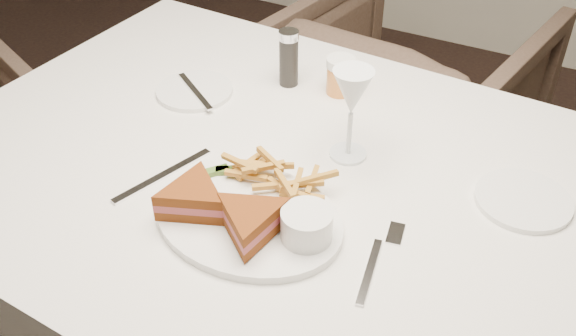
% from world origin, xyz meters
% --- Properties ---
extents(table, '(1.45, 1.01, 0.75)m').
position_xyz_m(table, '(0.32, 0.40, 0.38)').
color(table, silver).
rests_on(table, ground).
extents(chair_far, '(0.82, 0.78, 0.73)m').
position_xyz_m(chair_far, '(0.24, 1.34, 0.37)').
color(chair_far, '#4E3B30').
rests_on(chair_far, ground).
extents(table_setting, '(0.84, 0.64, 0.18)m').
position_xyz_m(table_setting, '(0.31, 0.35, 0.79)').
color(table_setting, white).
rests_on(table_setting, table).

